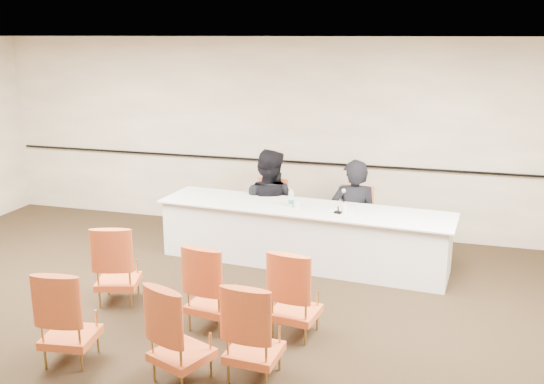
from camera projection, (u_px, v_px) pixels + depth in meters
The scene contains 20 objects.
floor at pixel (194, 347), 6.07m from camera, with size 10.00×10.00×0.00m, color black.
ceiling at pixel (183, 38), 5.31m from camera, with size 10.00×10.00×0.00m, color white.
wall_back at pixel (294, 136), 9.40m from camera, with size 10.00×0.04×3.00m, color tan.
wall_rail at pixel (293, 162), 9.47m from camera, with size 9.80×0.04×0.03m, color black.
panel_table at pixel (303, 235), 8.19m from camera, with size 3.97×0.91×0.80m, color white, non-canonical shape.
panelist_main at pixel (353, 223), 8.51m from camera, with size 0.67×0.44×1.85m, color black.
panelist_main_chair at pixel (353, 222), 8.51m from camera, with size 0.50×0.50×0.95m, color #BC5121, non-canonical shape.
panelist_second at pixel (268, 211), 8.95m from camera, with size 0.91×0.71×1.86m, color black.
panelist_second_chair at pixel (268, 213), 8.95m from camera, with size 0.50×0.50×0.95m, color #BC5121, non-canonical shape.
papers at pixel (342, 211), 7.90m from camera, with size 0.30×0.22×0.00m, color white.
microphone at pixel (338, 202), 7.77m from camera, with size 0.11×0.21×0.30m, color black, non-canonical shape.
water_bottle at pixel (291, 198), 8.08m from camera, with size 0.07×0.07×0.24m, color #178377, non-canonical shape.
drinking_glass at pixel (298, 205), 8.02m from camera, with size 0.06×0.06×0.10m, color white.
coffee_cup at pixel (344, 208), 7.81m from camera, with size 0.08×0.08×0.12m, color white.
aud_chair_front_left at pixel (117, 263), 6.98m from camera, with size 0.50×0.50×0.95m, color #BC5121, non-canonical shape.
aud_chair_front_mid at pixel (212, 285), 6.36m from camera, with size 0.50×0.50×0.95m, color #BC5121, non-canonical shape.
aud_chair_front_right at pixel (296, 292), 6.20m from camera, with size 0.50×0.50×0.95m, color #BC5121, non-canonical shape.
aud_chair_back_left at pixel (69, 315), 5.70m from camera, with size 0.50×0.50×0.95m, color #BC5121, non-canonical shape.
aud_chair_back_mid at pixel (181, 332), 5.38m from camera, with size 0.50×0.50×0.95m, color #BC5121, non-canonical shape.
aud_chair_back_right at pixel (254, 329), 5.42m from camera, with size 0.50×0.50×0.95m, color #BC5121, non-canonical shape.
Camera 1 is at (2.28, -5.04, 3.04)m, focal length 40.00 mm.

